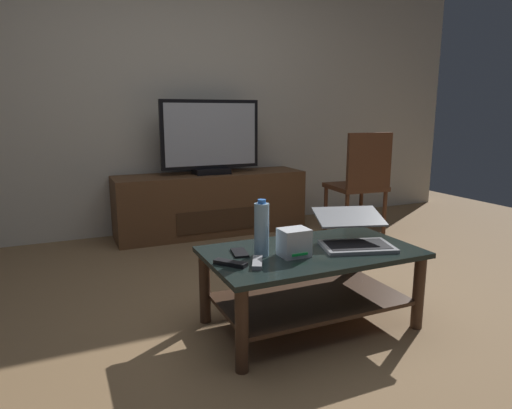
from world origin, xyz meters
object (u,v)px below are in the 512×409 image
Objects in this scene: coffee_table at (311,274)px; media_cabinet at (211,203)px; laptop at (354,234)px; water_bottle_near at (262,229)px; cell_phone at (240,253)px; dining_chair at (361,180)px; tv_remote at (230,263)px; television at (211,139)px; soundbar_remote at (257,262)px; router_box at (294,242)px.

media_cabinet reaches higher than coffee_table.
laptop is 1.67× the size of water_bottle_near.
coffee_table is at bearing -4.00° from cell_phone.
dining_chair is (1.27, 1.27, 0.24)m from coffee_table.
media_cabinet is at bearing 35.01° from tv_remote.
dining_chair is at bearing -30.22° from television.
dining_chair is at bearing 45.09° from coffee_table.
water_bottle_near is 0.19m from soundbar_remote.
router_box is at bearing 37.57° from soundbar_remote.
television reaches higher than soundbar_remote.
router_box is at bearing -97.02° from television.
dining_chair reaches higher than media_cabinet.
media_cabinet is 2.00m from water_bottle_near.
laptop is 0.38m from router_box.
cell_phone is (-0.61, 0.11, -0.05)m from laptop.
router_box is at bearing -174.94° from laptop.
television is 6.46× the size of cell_phone.
media_cabinet is 1.92× the size of television.
television is 1.38m from dining_chair.
soundbar_remote is at bearing -168.44° from router_box.
soundbar_remote is (-0.60, -0.08, -0.05)m from laptop.
media_cabinet is at bearing 83.06° from router_box.
dining_chair is at bearing -1.55° from tv_remote.
tv_remote and soundbar_remote have the same top height.
soundbar_remote is at bearing -75.19° from cell_phone.
television is at bearing 78.62° from water_bottle_near.
tv_remote is (-0.46, -0.05, 0.14)m from coffee_table.
laptop reaches higher than media_cabinet.
router_box is 0.28m from cell_phone.
router_box reaches higher than cell_phone.
cell_phone is (-0.48, -1.87, 0.14)m from media_cabinet.
dining_chair reaches higher than water_bottle_near.
coffee_table is 2.30× the size of laptop.
router_box is at bearing -96.94° from media_cabinet.
media_cabinet is at bearing 86.30° from cell_phone.
media_cabinet is 2.10m from tv_remote.
soundbar_remote is at bearing -102.65° from media_cabinet.
cell_phone is 0.18m from tv_remote.
soundbar_remote is (0.12, -0.04, 0.00)m from tv_remote.
water_bottle_near is at bearing -101.26° from media_cabinet.
coffee_table is at bearing -93.47° from television.
cell_phone is at bearing 120.27° from soundbar_remote.
soundbar_remote is (-0.22, -0.04, -0.06)m from router_box.
television is at bearing -90.00° from media_cabinet.
tv_remote is (-0.33, -0.00, -0.06)m from router_box.
dining_chair is 1.99× the size of laptop.
router_box reaches higher than coffee_table.
cell_phone is at bearing 165.45° from coffee_table.
soundbar_remote is (-0.46, -2.04, -0.45)m from television.
television is (0.12, 1.95, 0.59)m from coffee_table.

